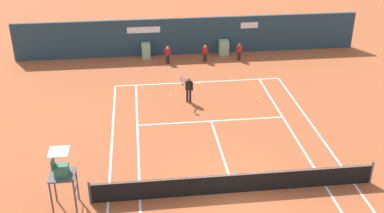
{
  "coord_description": "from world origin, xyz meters",
  "views": [
    {
      "loc": [
        -3.73,
        -15.91,
        12.26
      ],
      "look_at": [
        -1.01,
        6.7,
        0.8
      ],
      "focal_mm": 44.22,
      "sensor_mm": 36.0,
      "label": 1
    }
  ],
  "objects": [
    {
      "name": "sponsor_back_wall",
      "position": [
        -0.01,
        16.97,
        1.31
      ],
      "size": [
        25.0,
        1.02,
        2.71
      ],
      "color": "#233D4C",
      "rests_on": "ground_plane"
    },
    {
      "name": "player_on_baseline",
      "position": [
        -0.96,
        8.88,
        0.93
      ],
      "size": [
        0.79,
        0.64,
        1.8
      ],
      "rotation": [
        0.0,
        0.0,
        2.76
      ],
      "color": "black",
      "rests_on": "ground_plane"
    },
    {
      "name": "ball_kid_right_post",
      "position": [
        -1.71,
        15.24,
        0.72
      ],
      "size": [
        0.42,
        0.18,
        1.26
      ],
      "rotation": [
        0.0,
        0.0,
        3.19
      ],
      "color": "black",
      "rests_on": "ground_plane"
    },
    {
      "name": "tennis_ball_near_service_line",
      "position": [
        -2.21,
        6.63,
        0.03
      ],
      "size": [
        0.07,
        0.07,
        0.07
      ],
      "primitive_type": "sphere",
      "color": "#CCE033",
      "rests_on": "ground_plane"
    },
    {
      "name": "ground_plane",
      "position": [
        -0.0,
        0.58,
        0.0
      ],
      "size": [
        80.0,
        80.0,
        0.01
      ],
      "color": "#A8512D"
    },
    {
      "name": "ball_kid_left_post",
      "position": [
        0.94,
        15.24,
        0.72
      ],
      "size": [
        0.41,
        0.17,
        1.24
      ],
      "rotation": [
        0.0,
        0.0,
        3.18
      ],
      "color": "black",
      "rests_on": "ground_plane"
    },
    {
      "name": "ball_kid_centre_post",
      "position": [
        3.4,
        15.24,
        0.72
      ],
      "size": [
        0.41,
        0.21,
        1.24
      ],
      "rotation": [
        0.0,
        0.0,
        3.34
      ],
      "color": "black",
      "rests_on": "ground_plane"
    },
    {
      "name": "tennis_net",
      "position": [
        0.0,
        0.0,
        0.51
      ],
      "size": [
        12.1,
        0.1,
        1.07
      ],
      "color": "#4C4C51",
      "rests_on": "ground_plane"
    },
    {
      "name": "tennis_ball_mid_court",
      "position": [
        3.03,
        8.51,
        0.03
      ],
      "size": [
        0.07,
        0.07,
        0.07
      ],
      "primitive_type": "sphere",
      "color": "#CCE033",
      "rests_on": "ground_plane"
    },
    {
      "name": "tennis_ball_by_sideline",
      "position": [
        -2.01,
        10.74,
        0.03
      ],
      "size": [
        0.07,
        0.07,
        0.07
      ],
      "primitive_type": "sphere",
      "color": "#CCE033",
      "rests_on": "ground_plane"
    },
    {
      "name": "umpire_chair",
      "position": [
        -6.96,
        -0.14,
        1.72
      ],
      "size": [
        1.0,
        1.0,
        2.67
      ],
      "rotation": [
        0.0,
        0.0,
        -1.57
      ],
      "color": "#47474C",
      "rests_on": "ground_plane"
    }
  ]
}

